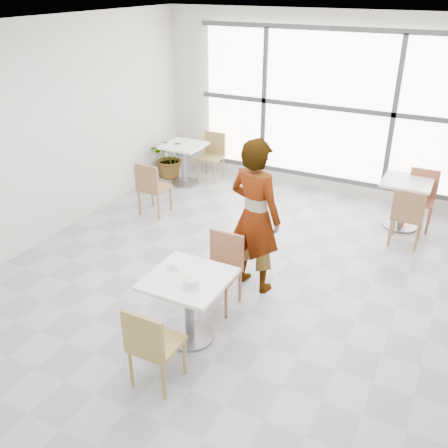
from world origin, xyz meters
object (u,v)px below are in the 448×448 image
at_px(oatmeal_bowl, 191,282).
at_px(person, 255,216).
at_px(bg_chair_left_near, 151,186).
at_px(bg_chair_left_far, 212,153).
at_px(coffee_cup, 172,266).
at_px(chair_near, 151,343).
at_px(bg_chair_right_near, 408,214).
at_px(bg_chair_right_far, 421,194).
at_px(bg_table_right, 405,197).
at_px(main_table, 189,296).
at_px(plant_left, 171,157).
at_px(chair_far, 222,265).
at_px(bg_table_left, 184,158).

relative_size(oatmeal_bowl, person, 0.11).
height_order(bg_chair_left_near, bg_chair_left_far, same).
bearing_deg(coffee_cup, chair_near, -70.78).
bearing_deg(bg_chair_left_far, bg_chair_right_near, -16.57).
xyz_separation_m(coffee_cup, bg_chair_right_far, (1.99, 3.83, -0.28)).
bearing_deg(bg_chair_left_near, bg_table_right, -159.24).
bearing_deg(chair_near, main_table, -85.92).
bearing_deg(person, plant_left, -29.20).
bearing_deg(main_table, coffee_cup, 164.25).
xyz_separation_m(bg_chair_right_near, plant_left, (-4.38, 0.79, -0.11)).
height_order(bg_table_right, plant_left, plant_left).
xyz_separation_m(oatmeal_bowl, coffee_cup, (-0.34, 0.18, -0.01)).
distance_m(bg_chair_left_near, bg_chair_left_far, 1.86).
relative_size(oatmeal_bowl, bg_chair_left_near, 0.24).
bearing_deg(bg_chair_right_far, bg_chair_right_near, -95.31).
distance_m(person, plant_left, 3.96).
distance_m(main_table, chair_far, 0.73).
relative_size(main_table, chair_far, 0.92).
bearing_deg(bg_table_right, bg_chair_right_near, -77.66).
relative_size(coffee_cup, bg_table_left, 0.21).
bearing_deg(person, bg_chair_right_near, -114.89).
bearing_deg(chair_near, person, -93.96).
height_order(chair_far, plant_left, chair_far).
distance_m(chair_near, bg_chair_right_far, 4.95).
relative_size(chair_far, oatmeal_bowl, 4.14).
distance_m(bg_chair_right_near, plant_left, 4.45).
height_order(chair_near, bg_chair_right_near, same).
relative_size(main_table, chair_near, 0.92).
xyz_separation_m(chair_near, chair_far, (-0.04, 1.48, 0.00)).
bearing_deg(chair_far, chair_near, -88.52).
distance_m(oatmeal_bowl, bg_table_left, 4.53).
height_order(main_table, bg_chair_right_near, bg_chair_right_near).
bearing_deg(bg_chair_left_far, bg_table_left, -124.31).
bearing_deg(main_table, chair_near, -85.92).
bearing_deg(plant_left, chair_far, -49.46).
bearing_deg(main_table, bg_table_right, 67.28).
distance_m(main_table, bg_chair_right_near, 3.53).
relative_size(person, plant_left, 2.40).
bearing_deg(bg_chair_right_far, main_table, -114.33).
distance_m(bg_table_left, bg_chair_left_near, 1.40).
xyz_separation_m(person, bg_chair_left_far, (-2.16, 2.97, -0.44)).
xyz_separation_m(coffee_cup, bg_chair_left_near, (-1.84, 2.27, -0.28)).
height_order(chair_far, coffee_cup, chair_far).
height_order(coffee_cup, bg_chair_right_near, bg_chair_right_near).
relative_size(bg_table_right, bg_chair_right_far, 0.86).
relative_size(bg_chair_left_near, bg_chair_left_far, 1.00).
relative_size(bg_chair_left_far, bg_chair_right_far, 1.00).
height_order(oatmeal_bowl, bg_chair_right_near, bg_chair_right_near).
height_order(coffee_cup, bg_chair_right_far, bg_chair_right_far).
relative_size(chair_far, bg_chair_left_far, 1.00).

